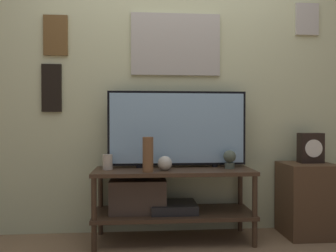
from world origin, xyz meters
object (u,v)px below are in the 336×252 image
candle_jar (108,162)px  decorative_bust (230,159)px  vase_tall_ceramic (148,154)px  television (177,128)px  mantel_clock (311,148)px  vase_round_glass (165,163)px

candle_jar → decorative_bust: size_ratio=0.81×
vase_tall_ceramic → candle_jar: (-0.32, 0.14, -0.07)m
television → candle_jar: (-0.56, -0.08, -0.26)m
mantel_clock → candle_jar: bearing=-178.2°
television → vase_round_glass: bearing=-125.9°
candle_jar → decorative_bust: decorative_bust is taller
vase_round_glass → mantel_clock: bearing=5.8°
vase_round_glass → candle_jar: size_ratio=0.93×
television → vase_round_glass: (-0.11, -0.16, -0.27)m
television → candle_jar: bearing=-171.6°
vase_tall_ceramic → mantel_clock: size_ratio=1.05×
decorative_bust → vase_round_glass: bearing=-173.8°
vase_round_glass → mantel_clock: mantel_clock is taller
mantel_clock → vase_tall_ceramic: bearing=-171.9°
decorative_bust → mantel_clock: size_ratio=0.59×
vase_round_glass → candle_jar: (-0.45, 0.07, 0.00)m
vase_round_glass → decorative_bust: bearing=6.2°
candle_jar → mantel_clock: size_ratio=0.48×
mantel_clock → vase_round_glass: bearing=-174.2°
television → decorative_bust: (0.41, -0.10, -0.24)m
vase_tall_ceramic → vase_round_glass: bearing=27.7°
vase_round_glass → candle_jar: 0.45m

